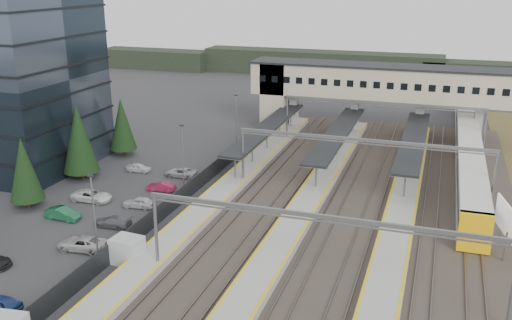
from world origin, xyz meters
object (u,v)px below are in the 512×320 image
(train, at_px, (468,143))
(billboard, at_px, (505,220))
(relay_cabin_far, at_px, (127,250))
(footbridge, at_px, (361,85))

(train, relative_size, billboard, 11.16)
(relay_cabin_far, xyz_separation_m, footbridge, (12.92, 49.58, 6.75))
(train, xyz_separation_m, billboard, (2.53, -29.09, 1.03))
(relay_cabin_far, relative_size, billboard, 0.50)
(footbridge, xyz_separation_m, train, (16.30, -7.83, -5.80))
(relay_cabin_far, distance_m, billboard, 34.23)
(footbridge, height_order, train, footbridge)
(train, bearing_deg, relay_cabin_far, -124.98)
(relay_cabin_far, height_order, train, train)
(footbridge, distance_m, train, 18.99)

